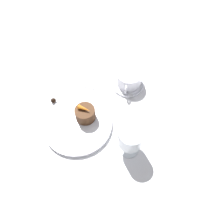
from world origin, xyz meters
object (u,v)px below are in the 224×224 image
object	(u,v)px
coffee_cup	(129,78)
fork	(92,88)
dessert_cake	(84,113)
dinner_plate	(78,125)
wine_glass	(131,139)

from	to	relation	value
coffee_cup	fork	distance (m)	0.15
dessert_cake	fork	bearing A→B (deg)	-173.21
coffee_cup	dessert_cake	distance (m)	0.23
coffee_cup	dinner_plate	bearing A→B (deg)	-30.31
dinner_plate	fork	xyz separation A→B (m)	(-0.18, -0.00, -0.01)
wine_glass	dessert_cake	world-z (taller)	wine_glass
dinner_plate	wine_glass	size ratio (longest dim) A/B	2.08
dinner_plate	wine_glass	xyz separation A→B (m)	(0.04, 0.19, 0.07)
wine_glass	dessert_cake	bearing A→B (deg)	-113.04
dinner_plate	coffee_cup	size ratio (longest dim) A/B	1.94
dinner_plate	fork	distance (m)	0.18
dessert_cake	coffee_cup	bearing A→B (deg)	148.74
dinner_plate	coffee_cup	bearing A→B (deg)	149.69
coffee_cup	wine_glass	size ratio (longest dim) A/B	1.07
dinner_plate	wine_glass	bearing A→B (deg)	78.15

